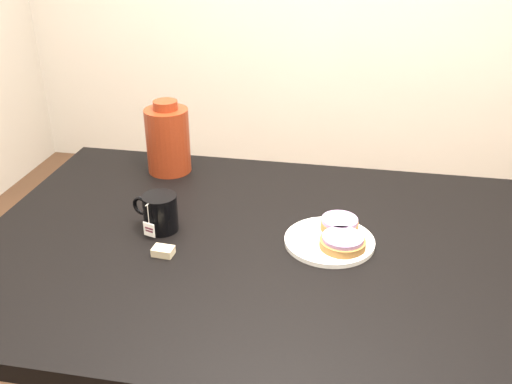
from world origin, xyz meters
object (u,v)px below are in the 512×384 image
bagel_front (343,242)px  teabag_pouch (163,251)px  plate (329,240)px  bagel_package (168,139)px  table (284,276)px  bagel_back (339,224)px  mug (160,212)px

bagel_front → teabag_pouch: bagel_front is taller
plate → teabag_pouch: teabag_pouch is taller
bagel_front → bagel_package: size_ratio=0.57×
plate → bagel_front: size_ratio=1.72×
table → teabag_pouch: teabag_pouch is taller
bagel_back → bagel_package: bagel_package is taller
bagel_package → table: bearing=-41.5°
bagel_package → mug: bearing=-75.4°
bagel_front → mug: size_ratio=0.92×
teabag_pouch → bagel_package: 0.45m
bagel_front → mug: (-0.42, 0.02, 0.02)m
bagel_front → teabag_pouch: (-0.38, -0.09, -0.01)m
plate → bagel_back: (0.02, 0.05, 0.02)m
table → plate: size_ratio=6.95×
bagel_package → bagel_front: bearing=-33.5°
table → bagel_front: bagel_front is taller
plate → mug: size_ratio=1.58×
bagel_front → bagel_package: (-0.50, 0.33, 0.07)m
table → teabag_pouch: 0.28m
plate → teabag_pouch: bearing=-162.2°
bagel_back → bagel_front: (0.01, -0.08, -0.00)m
bagel_back → bagel_front: same height
teabag_pouch → plate: bearing=17.8°
bagel_front → bagel_package: bagel_package is taller
teabag_pouch → bagel_package: bearing=106.4°
bagel_back → bagel_front: bearing=-81.7°
bagel_package → teabag_pouch: bearing=-73.6°
table → teabag_pouch: size_ratio=31.11×
plate → mug: bearing=-178.6°
plate → bagel_package: 0.57m
bagel_front → mug: mug is taller
plate → bagel_front: 0.04m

